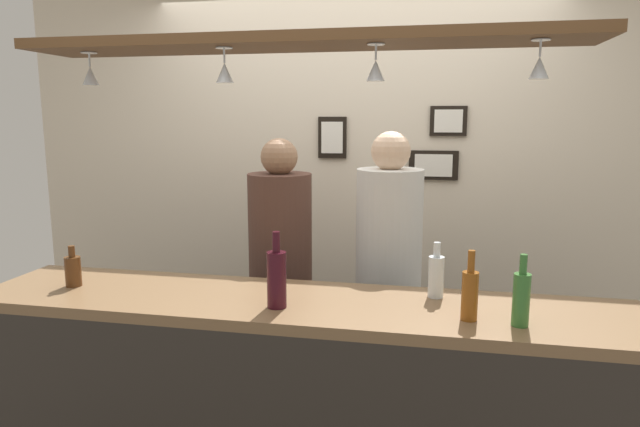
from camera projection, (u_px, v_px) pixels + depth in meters
The scene contains 17 objects.
back_wall at pixel (351, 190), 3.61m from camera, with size 4.40×0.06×2.60m, color beige.
bar_counter at pixel (289, 396), 2.16m from camera, with size 2.70×0.55×1.04m.
overhead_glass_rack at pixel (299, 42), 2.13m from camera, with size 2.20×0.36×0.04m, color brown.
hanging_wineglass_far_left at pixel (90, 75), 2.30m from camera, with size 0.07×0.07×0.13m.
hanging_wineglass_left at pixel (225, 72), 2.14m from camera, with size 0.07×0.07×0.13m.
hanging_wineglass_center_left at pixel (376, 69), 2.03m from camera, with size 0.07×0.07×0.13m.
hanging_wineglass_center at pixel (539, 66), 1.92m from camera, with size 0.07×0.07×0.13m.
person_middle_brown_shirt at pixel (280, 261), 3.01m from camera, with size 0.34×0.34×1.66m.
person_right_white_patterned_shirt at pixel (388, 262), 2.90m from camera, with size 0.34×0.34×1.70m.
bottle_wine_dark_red at pixel (277, 278), 2.15m from camera, with size 0.08×0.08×0.30m.
bottle_beer_green_import at pixel (521, 298), 1.96m from camera, with size 0.06×0.06×0.26m.
bottle_beer_amber_tall at pixel (470, 293), 2.02m from camera, with size 0.06×0.06×0.26m.
bottle_beer_brown_stubby at pixel (73, 270), 2.43m from camera, with size 0.07×0.07×0.18m.
bottle_soda_clear at pixel (436, 275), 2.28m from camera, with size 0.06×0.06×0.23m.
picture_frame_crest at pixel (332, 138), 3.54m from camera, with size 0.18×0.02×0.26m.
picture_frame_upper_small at pixel (448, 121), 3.38m from camera, with size 0.22×0.02×0.18m.
picture_frame_lower_pair at pixel (433, 165), 3.44m from camera, with size 0.30×0.02×0.18m.
Camera 1 is at (0.52, -2.45, 1.77)m, focal length 31.35 mm.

